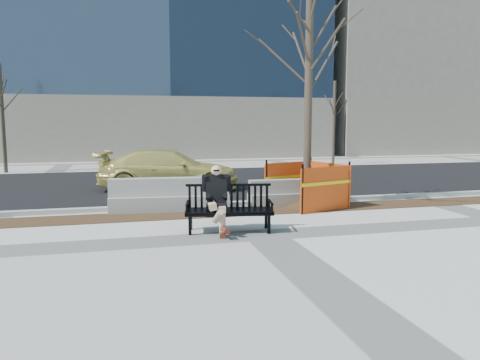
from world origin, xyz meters
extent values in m
plane|color=beige|center=(0.00, 0.00, 0.00)|extent=(120.00, 120.00, 0.00)
cube|color=#47301C|center=(0.00, 2.60, 0.00)|extent=(40.00, 1.20, 0.02)
cube|color=black|center=(0.00, 8.80, 0.00)|extent=(60.00, 10.40, 0.01)
cube|color=#9E9B93|center=(0.00, 3.55, 0.06)|extent=(60.00, 0.25, 0.12)
cube|color=gray|center=(22.00, 26.00, 12.50)|extent=(20.00, 12.00, 25.00)
imported|color=#D0BF62|center=(-1.37, 7.18, 0.00)|extent=(5.26, 2.91, 1.44)
camera|label=1|loc=(-2.89, -9.36, 2.46)|focal=34.52mm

